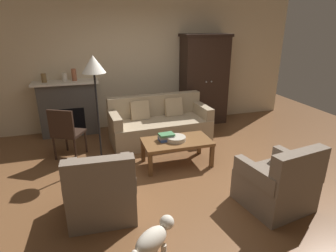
{
  "coord_description": "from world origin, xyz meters",
  "views": [
    {
      "loc": [
        -1.22,
        -3.62,
        2.23
      ],
      "look_at": [
        0.1,
        0.72,
        0.55
      ],
      "focal_mm": 30.32,
      "sensor_mm": 36.0,
      "label": 1
    }
  ],
  "objects_px": {
    "armoire": "(204,80)",
    "armchair_near_right": "(278,184)",
    "dog": "(154,239)",
    "fireplace": "(69,108)",
    "mantel_vase_bronze": "(44,78)",
    "armchair_near_left": "(102,192)",
    "side_chair_wooden": "(66,131)",
    "mantel_vase_cream": "(65,77)",
    "coffee_table": "(177,143)",
    "couch": "(159,125)",
    "floor_lamp": "(94,71)",
    "mantel_vase_terracotta": "(74,75)",
    "fruit_bowl": "(176,139)",
    "book_stack": "(166,137)"
  },
  "relations": [
    {
      "from": "mantel_vase_terracotta",
      "to": "armchair_near_right",
      "type": "height_order",
      "value": "mantel_vase_terracotta"
    },
    {
      "from": "floor_lamp",
      "to": "mantel_vase_bronze",
      "type": "bearing_deg",
      "value": 120.64
    },
    {
      "from": "couch",
      "to": "mantel_vase_terracotta",
      "type": "xyz_separation_m",
      "value": [
        -1.51,
        0.84,
        0.92
      ]
    },
    {
      "from": "fruit_bowl",
      "to": "armchair_near_right",
      "type": "height_order",
      "value": "armchair_near_right"
    },
    {
      "from": "armoire",
      "to": "coffee_table",
      "type": "relative_size",
      "value": 1.8
    },
    {
      "from": "couch",
      "to": "dog",
      "type": "bearing_deg",
      "value": -106.3
    },
    {
      "from": "armoire",
      "to": "armchair_near_right",
      "type": "relative_size",
      "value": 2.25
    },
    {
      "from": "couch",
      "to": "book_stack",
      "type": "bearing_deg",
      "value": -98.96
    },
    {
      "from": "coffee_table",
      "to": "fireplace",
      "type": "bearing_deg",
      "value": 131.38
    },
    {
      "from": "fireplace",
      "to": "mantel_vase_terracotta",
      "type": "bearing_deg",
      "value": -5.69
    },
    {
      "from": "coffee_table",
      "to": "mantel_vase_bronze",
      "type": "height_order",
      "value": "mantel_vase_bronze"
    },
    {
      "from": "armoire",
      "to": "mantel_vase_terracotta",
      "type": "bearing_deg",
      "value": 178.76
    },
    {
      "from": "coffee_table",
      "to": "armchair_near_left",
      "type": "xyz_separation_m",
      "value": [
        -1.28,
        -0.99,
        -0.05
      ]
    },
    {
      "from": "mantel_vase_bronze",
      "to": "armchair_near_right",
      "type": "xyz_separation_m",
      "value": [
        2.92,
        -3.37,
        -0.89
      ]
    },
    {
      "from": "armchair_near_left",
      "to": "side_chair_wooden",
      "type": "relative_size",
      "value": 0.98
    },
    {
      "from": "couch",
      "to": "fruit_bowl",
      "type": "bearing_deg",
      "value": -90.69
    },
    {
      "from": "armoire",
      "to": "coffee_table",
      "type": "distance_m",
      "value": 2.32
    },
    {
      "from": "mantel_vase_terracotta",
      "to": "floor_lamp",
      "type": "relative_size",
      "value": 0.13
    },
    {
      "from": "side_chair_wooden",
      "to": "mantel_vase_cream",
      "type": "bearing_deg",
      "value": 88.9
    },
    {
      "from": "book_stack",
      "to": "dog",
      "type": "bearing_deg",
      "value": -110.01
    },
    {
      "from": "book_stack",
      "to": "floor_lamp",
      "type": "bearing_deg",
      "value": 161.0
    },
    {
      "from": "armoire",
      "to": "mantel_vase_cream",
      "type": "relative_size",
      "value": 11.85
    },
    {
      "from": "mantel_vase_bronze",
      "to": "mantel_vase_terracotta",
      "type": "bearing_deg",
      "value": 0.0
    },
    {
      "from": "coffee_table",
      "to": "fruit_bowl",
      "type": "height_order",
      "value": "fruit_bowl"
    },
    {
      "from": "armchair_near_left",
      "to": "armchair_near_right",
      "type": "height_order",
      "value": "same"
    },
    {
      "from": "couch",
      "to": "dog",
      "type": "xyz_separation_m",
      "value": [
        -0.85,
        -2.92,
        -0.07
      ]
    },
    {
      "from": "fruit_bowl",
      "to": "side_chair_wooden",
      "type": "xyz_separation_m",
      "value": [
        -1.7,
        0.74,
        0.06
      ]
    },
    {
      "from": "mantel_vase_terracotta",
      "to": "side_chair_wooden",
      "type": "distance_m",
      "value": 1.39
    },
    {
      "from": "armchair_near_left",
      "to": "armchair_near_right",
      "type": "relative_size",
      "value": 1.0
    },
    {
      "from": "fireplace",
      "to": "armchair_near_left",
      "type": "height_order",
      "value": "fireplace"
    },
    {
      "from": "armchair_near_left",
      "to": "armoire",
      "type": "bearing_deg",
      "value": 48.25
    },
    {
      "from": "armchair_near_right",
      "to": "floor_lamp",
      "type": "relative_size",
      "value": 0.5
    },
    {
      "from": "armoire",
      "to": "mantel_vase_cream",
      "type": "height_order",
      "value": "armoire"
    },
    {
      "from": "fruit_bowl",
      "to": "armchair_near_left",
      "type": "height_order",
      "value": "armchair_near_left"
    },
    {
      "from": "fruit_bowl",
      "to": "mantel_vase_bronze",
      "type": "height_order",
      "value": "mantel_vase_bronze"
    },
    {
      "from": "fruit_bowl",
      "to": "book_stack",
      "type": "bearing_deg",
      "value": 159.23
    },
    {
      "from": "fireplace",
      "to": "couch",
      "type": "distance_m",
      "value": 1.91
    },
    {
      "from": "mantel_vase_bronze",
      "to": "fruit_bowl",
      "type": "bearing_deg",
      "value": -42.82
    },
    {
      "from": "armchair_near_left",
      "to": "armchair_near_right",
      "type": "xyz_separation_m",
      "value": [
        2.12,
        -0.47,
        0.0
      ]
    },
    {
      "from": "armoire",
      "to": "armchair_near_right",
      "type": "bearing_deg",
      "value": -97.14
    },
    {
      "from": "mantel_vase_bronze",
      "to": "armchair_near_left",
      "type": "distance_m",
      "value": 3.14
    },
    {
      "from": "fireplace",
      "to": "side_chair_wooden",
      "type": "height_order",
      "value": "fireplace"
    },
    {
      "from": "floor_lamp",
      "to": "mantel_vase_cream",
      "type": "bearing_deg",
      "value": 108.73
    },
    {
      "from": "armoire",
      "to": "armchair_near_right",
      "type": "distance_m",
      "value": 3.4
    },
    {
      "from": "dog",
      "to": "fireplace",
      "type": "bearing_deg",
      "value": 102.52
    },
    {
      "from": "mantel_vase_terracotta",
      "to": "side_chair_wooden",
      "type": "xyz_separation_m",
      "value": [
        -0.2,
        -1.17,
        -0.73
      ]
    },
    {
      "from": "fireplace",
      "to": "armoire",
      "type": "xyz_separation_m",
      "value": [
        2.95,
        -0.08,
        0.43
      ]
    },
    {
      "from": "armchair_near_left",
      "to": "floor_lamp",
      "type": "xyz_separation_m",
      "value": [
        0.09,
        1.4,
        1.21
      ]
    },
    {
      "from": "armoire",
      "to": "armchair_near_right",
      "type": "xyz_separation_m",
      "value": [
        -0.41,
        -3.31,
        -0.68
      ]
    },
    {
      "from": "armoire",
      "to": "armchair_near_right",
      "type": "height_order",
      "value": "armoire"
    }
  ]
}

